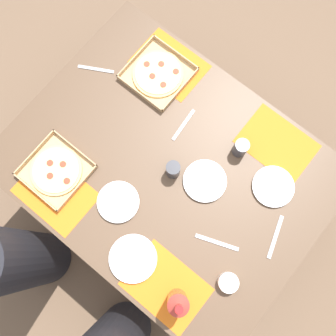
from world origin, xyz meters
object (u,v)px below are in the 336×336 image
(plate_middle, at_px, (205,181))
(diner_right_seat, at_px, (13,260))
(pizza_box_corner_left, at_px, (158,74))
(plate_near_right, at_px, (133,258))
(pizza_box_center, at_px, (56,170))
(cup_spare, at_px, (173,169))
(condiment_bowl, at_px, (228,282))
(plate_near_left, at_px, (273,187))
(plate_far_right, at_px, (118,202))
(soda_bottle, at_px, (178,303))
(cup_clear_right, at_px, (241,148))

(plate_middle, distance_m, diner_right_seat, 1.07)
(pizza_box_corner_left, height_order, plate_near_right, pizza_box_corner_left)
(pizza_box_center, height_order, cup_spare, cup_spare)
(condiment_bowl, bearing_deg, plate_near_left, -79.05)
(pizza_box_center, xyz_separation_m, plate_near_right, (-0.56, 0.08, -0.00))
(plate_far_right, relative_size, soda_bottle, 0.63)
(pizza_box_corner_left, distance_m, pizza_box_center, 0.71)
(pizza_box_center, relative_size, soda_bottle, 0.89)
(pizza_box_center, distance_m, condiment_bowl, 0.96)
(plate_near_left, relative_size, cup_clear_right, 2.01)
(plate_far_right, relative_size, condiment_bowl, 2.20)
(plate_middle, bearing_deg, pizza_box_center, 34.90)
(pizza_box_corner_left, height_order, cup_clear_right, cup_clear_right)
(soda_bottle, height_order, cup_spare, soda_bottle)
(soda_bottle, distance_m, diner_right_seat, 0.92)
(pizza_box_center, relative_size, cup_spare, 2.82)
(pizza_box_corner_left, distance_m, cup_spare, 0.52)
(plate_middle, xyz_separation_m, cup_spare, (0.15, 0.06, 0.04))
(plate_middle, height_order, diner_right_seat, diner_right_seat)
(plate_near_left, bearing_deg, plate_far_right, 44.67)
(cup_clear_right, bearing_deg, plate_far_right, 62.52)
(plate_middle, relative_size, cup_clear_right, 2.08)
(plate_far_right, relative_size, cup_spare, 1.99)
(diner_right_seat, bearing_deg, pizza_box_corner_left, -89.59)
(soda_bottle, distance_m, cup_clear_right, 0.76)
(condiment_bowl, bearing_deg, cup_spare, -25.64)
(plate_far_right, bearing_deg, cup_spare, -111.23)
(plate_near_right, height_order, diner_right_seat, diner_right_seat)
(plate_middle, xyz_separation_m, plate_far_right, (0.26, 0.34, 0.00))
(diner_right_seat, bearing_deg, plate_near_right, -139.83)
(plate_near_right, bearing_deg, diner_right_seat, 40.17)
(cup_clear_right, bearing_deg, plate_middle, 80.88)
(plate_near_left, height_order, cup_spare, cup_spare)
(pizza_box_corner_left, distance_m, diner_right_seat, 1.22)
(plate_far_right, xyz_separation_m, plate_near_left, (-0.53, -0.52, -0.00))
(soda_bottle, height_order, cup_clear_right, soda_bottle)
(pizza_box_center, xyz_separation_m, plate_near_left, (-0.86, -0.60, -0.00))
(plate_near_right, bearing_deg, plate_far_right, -34.86)
(cup_clear_right, height_order, condiment_bowl, cup_clear_right)
(cup_spare, bearing_deg, plate_far_right, 68.77)
(cup_clear_right, relative_size, cup_spare, 1.00)
(plate_middle, relative_size, soda_bottle, 0.65)
(plate_middle, bearing_deg, pizza_box_corner_left, -28.83)
(pizza_box_center, bearing_deg, condiment_bowl, -173.62)
(plate_near_right, distance_m, cup_spare, 0.45)
(plate_near_right, height_order, plate_near_left, same)
(soda_bottle, bearing_deg, cup_clear_right, -74.92)
(cup_clear_right, bearing_deg, condiment_bowl, 121.83)
(plate_near_left, relative_size, soda_bottle, 0.63)
(cup_spare, xyz_separation_m, diner_right_seat, (0.37, 0.85, -0.25))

